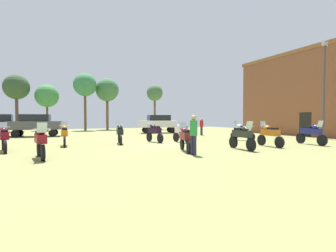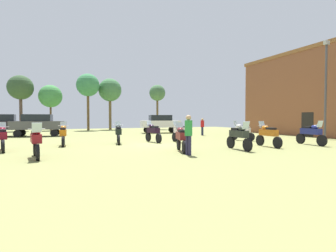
{
  "view_description": "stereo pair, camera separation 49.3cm",
  "coord_description": "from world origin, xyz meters",
  "px_view_note": "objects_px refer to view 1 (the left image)",
  "views": [
    {
      "loc": [
        -5.83,
        -15.06,
        1.68
      ],
      "look_at": [
        2.94,
        4.25,
        1.02
      ],
      "focal_mm": 27.1,
      "sensor_mm": 36.0,
      "label": 1
    },
    {
      "loc": [
        -5.38,
        -15.26,
        1.68
      ],
      "look_at": [
        2.94,
        4.25,
        1.02
      ],
      "focal_mm": 27.1,
      "sensor_mm": 36.0,
      "label": 2
    }
  ],
  "objects_px": {
    "person_2": "(194,132)",
    "motorcycle_11": "(65,134)",
    "motorcycle_7": "(242,131)",
    "lamp_post": "(324,86)",
    "tree_2": "(85,85)",
    "motorcycle_13": "(4,137)",
    "motorcycle_6": "(270,134)",
    "motorcycle_5": "(182,132)",
    "motorcycle_8": "(120,133)",
    "tree_4": "(107,90)",
    "motorcycle_10": "(185,137)",
    "motorcycle_2": "(154,132)",
    "tree_3": "(155,93)",
    "motorcycle_1": "(242,136)",
    "tree_5": "(47,96)",
    "car_1": "(159,122)",
    "motorcycle_12": "(311,133)",
    "person_1": "(202,125)",
    "motorcycle_4": "(41,141)",
    "car_2": "(36,124)",
    "tree_6": "(16,88)"
  },
  "relations": [
    {
      "from": "motorcycle_8",
      "to": "lamp_post",
      "type": "xyz_separation_m",
      "value": [
        15.51,
        -3.07,
        3.5
      ]
    },
    {
      "from": "car_1",
      "to": "tree_3",
      "type": "bearing_deg",
      "value": -10.31
    },
    {
      "from": "motorcycle_5",
      "to": "motorcycle_13",
      "type": "distance_m",
      "value": 10.21
    },
    {
      "from": "car_1",
      "to": "person_1",
      "type": "xyz_separation_m",
      "value": [
        2.23,
        -5.39,
        -0.21
      ]
    },
    {
      "from": "motorcycle_2",
      "to": "motorcycle_1",
      "type": "bearing_deg",
      "value": -73.88
    },
    {
      "from": "motorcycle_13",
      "to": "car_2",
      "type": "xyz_separation_m",
      "value": [
        0.79,
        10.88,
        0.45
      ]
    },
    {
      "from": "motorcycle_10",
      "to": "tree_5",
      "type": "xyz_separation_m",
      "value": [
        -6.68,
        26.39,
        3.87
      ]
    },
    {
      "from": "motorcycle_8",
      "to": "tree_4",
      "type": "distance_m",
      "value": 21.82
    },
    {
      "from": "car_1",
      "to": "tree_2",
      "type": "relative_size",
      "value": 0.58
    },
    {
      "from": "car_2",
      "to": "motorcycle_8",
      "type": "bearing_deg",
      "value": -143.68
    },
    {
      "from": "motorcycle_1",
      "to": "car_2",
      "type": "height_order",
      "value": "car_2"
    },
    {
      "from": "motorcycle_6",
      "to": "motorcycle_8",
      "type": "height_order",
      "value": "motorcycle_6"
    },
    {
      "from": "motorcycle_6",
      "to": "person_2",
      "type": "height_order",
      "value": "person_2"
    },
    {
      "from": "car_1",
      "to": "motorcycle_10",
      "type": "bearing_deg",
      "value": 170.87
    },
    {
      "from": "motorcycle_12",
      "to": "car_2",
      "type": "distance_m",
      "value": 22.01
    },
    {
      "from": "motorcycle_4",
      "to": "tree_5",
      "type": "height_order",
      "value": "tree_5"
    },
    {
      "from": "person_2",
      "to": "motorcycle_11",
      "type": "bearing_deg",
      "value": -157.78
    },
    {
      "from": "motorcycle_6",
      "to": "motorcycle_11",
      "type": "height_order",
      "value": "motorcycle_6"
    },
    {
      "from": "motorcycle_5",
      "to": "person_2",
      "type": "relative_size",
      "value": 1.16
    },
    {
      "from": "motorcycle_7",
      "to": "lamp_post",
      "type": "xyz_separation_m",
      "value": [
        6.61,
        -1.74,
        3.5
      ]
    },
    {
      "from": "car_1",
      "to": "tree_3",
      "type": "relative_size",
      "value": 0.68
    },
    {
      "from": "tree_6",
      "to": "tree_3",
      "type": "bearing_deg",
      "value": -5.52
    },
    {
      "from": "motorcycle_2",
      "to": "motorcycle_12",
      "type": "distance_m",
      "value": 10.05
    },
    {
      "from": "motorcycle_7",
      "to": "car_1",
      "type": "xyz_separation_m",
      "value": [
        -2.04,
        11.37,
        0.46
      ]
    },
    {
      "from": "person_1",
      "to": "lamp_post",
      "type": "xyz_separation_m",
      "value": [
        6.42,
        -7.71,
        3.25
      ]
    },
    {
      "from": "motorcycle_7",
      "to": "motorcycle_2",
      "type": "bearing_deg",
      "value": 153.27
    },
    {
      "from": "motorcycle_7",
      "to": "person_2",
      "type": "xyz_separation_m",
      "value": [
        -7.09,
        -5.03,
        0.35
      ]
    },
    {
      "from": "tree_2",
      "to": "motorcycle_13",
      "type": "bearing_deg",
      "value": -106.23
    },
    {
      "from": "motorcycle_1",
      "to": "person_1",
      "type": "xyz_separation_m",
      "value": [
        3.96,
        10.35,
        0.23
      ]
    },
    {
      "from": "motorcycle_1",
      "to": "lamp_post",
      "type": "distance_m",
      "value": 11.26
    },
    {
      "from": "motorcycle_12",
      "to": "tree_5",
      "type": "height_order",
      "value": "tree_5"
    },
    {
      "from": "motorcycle_10",
      "to": "tree_6",
      "type": "bearing_deg",
      "value": 126.68
    },
    {
      "from": "tree_6",
      "to": "lamp_post",
      "type": "distance_m",
      "value": 33.8
    },
    {
      "from": "motorcycle_6",
      "to": "tree_3",
      "type": "xyz_separation_m",
      "value": [
        2.47,
        24.58,
        4.62
      ]
    },
    {
      "from": "motorcycle_2",
      "to": "motorcycle_13",
      "type": "relative_size",
      "value": 0.97
    },
    {
      "from": "motorcycle_7",
      "to": "car_1",
      "type": "bearing_deg",
      "value": 85.56
    },
    {
      "from": "car_1",
      "to": "tree_5",
      "type": "height_order",
      "value": "tree_5"
    },
    {
      "from": "motorcycle_12",
      "to": "car_1",
      "type": "height_order",
      "value": "car_1"
    },
    {
      "from": "motorcycle_5",
      "to": "motorcycle_8",
      "type": "relative_size",
      "value": 0.97
    },
    {
      "from": "motorcycle_10",
      "to": "person_1",
      "type": "relative_size",
      "value": 1.25
    },
    {
      "from": "motorcycle_2",
      "to": "lamp_post",
      "type": "relative_size",
      "value": 0.28
    },
    {
      "from": "motorcycle_10",
      "to": "car_1",
      "type": "xyz_separation_m",
      "value": [
        4.81,
        15.14,
        0.46
      ]
    },
    {
      "from": "person_1",
      "to": "motorcycle_10",
      "type": "bearing_deg",
      "value": 148.5
    },
    {
      "from": "motorcycle_5",
      "to": "motorcycle_10",
      "type": "bearing_deg",
      "value": -121.57
    },
    {
      "from": "motorcycle_1",
      "to": "tree_6",
      "type": "xyz_separation_m",
      "value": [
        -13.23,
        26.78,
        4.79
      ]
    },
    {
      "from": "motorcycle_2",
      "to": "motorcycle_11",
      "type": "relative_size",
      "value": 0.98
    },
    {
      "from": "tree_4",
      "to": "motorcycle_5",
      "type": "bearing_deg",
      "value": -87.97
    },
    {
      "from": "motorcycle_13",
      "to": "motorcycle_2",
      "type": "bearing_deg",
      "value": -1.61
    },
    {
      "from": "motorcycle_13",
      "to": "motorcycle_8",
      "type": "bearing_deg",
      "value": 1.58
    },
    {
      "from": "motorcycle_1",
      "to": "tree_5",
      "type": "xyz_separation_m",
      "value": [
        -9.75,
        26.99,
        3.85
      ]
    }
  ]
}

